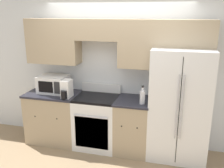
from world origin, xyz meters
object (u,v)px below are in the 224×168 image
(microwave, at_px, (54,84))
(bottle, at_px, (142,97))
(refrigerator, at_px, (179,105))
(oven_range, at_px, (97,121))

(microwave, bearing_deg, bottle, -6.98)
(refrigerator, distance_m, bottle, 0.61)
(oven_range, distance_m, microwave, 1.04)
(oven_range, relative_size, bottle, 3.67)
(bottle, bearing_deg, oven_range, 170.48)
(microwave, bearing_deg, refrigerator, -0.77)
(bottle, bearing_deg, refrigerator, 16.77)
(refrigerator, bearing_deg, oven_range, -178.50)
(oven_range, bearing_deg, refrigerator, 1.50)
(oven_range, relative_size, microwave, 2.22)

